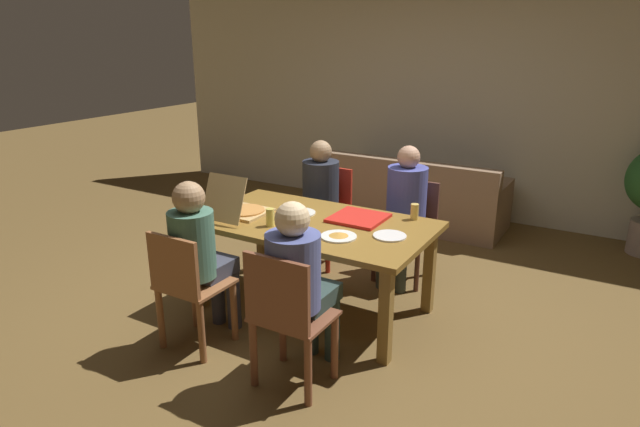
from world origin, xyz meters
TOP-DOWN VIEW (x-y plane):
  - ground_plane at (0.00, 0.00)m, footprint 20.00×20.00m
  - back_wall at (0.00, 2.96)m, footprint 7.56×0.12m
  - dining_table at (0.00, 0.00)m, footprint 1.77×1.01m
  - chair_0 at (-0.42, -0.92)m, footprint 0.43×0.40m
  - person_0 at (-0.42, -0.78)m, footprint 0.30×0.50m
  - chair_1 at (0.39, 0.96)m, footprint 0.45×0.44m
  - person_1 at (0.39, 0.83)m, footprint 0.34×0.49m
  - chair_2 at (-0.42, 0.92)m, footprint 0.44×0.45m
  - person_2 at (-0.42, 0.78)m, footprint 0.33×0.50m
  - chair_3 at (0.39, -0.95)m, footprint 0.45×0.38m
  - person_3 at (0.39, -0.81)m, footprint 0.32×0.54m
  - pizza_box_0 at (0.27, 0.21)m, footprint 0.39×0.39m
  - pizza_box_1 at (-0.56, -0.16)m, footprint 0.35×0.48m
  - plate_0 at (0.63, -0.01)m, footprint 0.23×0.23m
  - plate_1 at (0.33, -0.20)m, footprint 0.25×0.25m
  - plate_2 at (-0.19, 0.11)m, footprint 0.24×0.24m
  - drinking_glass_0 at (-0.22, -0.25)m, footprint 0.06×0.06m
  - drinking_glass_1 at (0.64, 0.42)m, footprint 0.06×0.06m
  - drinking_glass_2 at (0.14, -0.38)m, footprint 0.07×0.07m
  - couch at (-0.08, 2.29)m, footprint 1.99×0.78m

SIDE VIEW (x-z plane):
  - ground_plane at x=0.00m, z-range 0.00..0.00m
  - couch at x=-0.08m, z-range -0.12..0.66m
  - chair_0 at x=-0.42m, z-range 0.03..0.89m
  - chair_2 at x=-0.42m, z-range 0.04..0.91m
  - chair_1 at x=0.39m, z-range 0.05..0.90m
  - chair_3 at x=0.39m, z-range 0.03..0.92m
  - dining_table at x=0.00m, z-range 0.28..1.00m
  - person_2 at x=-0.42m, z-range 0.10..1.26m
  - person_3 at x=0.39m, z-range 0.10..1.27m
  - person_0 at x=-0.42m, z-range 0.10..1.27m
  - person_1 at x=0.39m, z-range 0.11..1.29m
  - plate_0 at x=0.63m, z-range 0.72..0.73m
  - plate_2 at x=-0.19m, z-range 0.72..0.75m
  - plate_1 at x=0.33m, z-range 0.72..0.75m
  - pizza_box_0 at x=0.27m, z-range 0.72..0.75m
  - pizza_box_1 at x=-0.56m, z-range 0.60..0.95m
  - drinking_glass_1 at x=0.64m, z-range 0.72..0.84m
  - drinking_glass_2 at x=0.14m, z-range 0.72..0.85m
  - drinking_glass_0 at x=-0.22m, z-range 0.72..0.86m
  - back_wall at x=0.00m, z-range 0.00..2.61m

